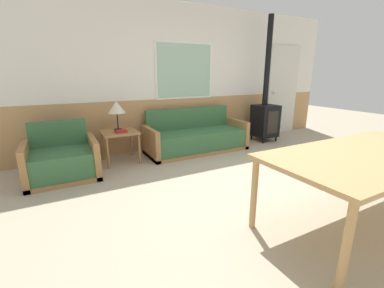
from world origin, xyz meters
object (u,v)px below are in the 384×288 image
table_lamp (117,108)px  dining_table (369,159)px  couch (196,138)px  armchair (62,161)px  wood_stove (265,113)px  side_table (120,136)px

table_lamp → dining_table: table_lamp is taller
couch → dining_table: bearing=-85.4°
couch → table_lamp: bearing=174.2°
armchair → dining_table: (2.54, -2.65, 0.43)m
table_lamp → couch: bearing=-5.8°
table_lamp → wood_stove: size_ratio=0.19×
armchair → table_lamp: 1.18m
table_lamp → wood_stove: 3.13m
armchair → couch: bearing=-5.7°
couch → wood_stove: bearing=-0.4°
couch → table_lamp: size_ratio=3.97×
side_table → table_lamp: 0.47m
couch → dining_table: 2.96m
armchair → table_lamp: (0.89, 0.41, 0.65)m
couch → armchair: couch is taller
armchair → wood_stove: size_ratio=0.37×
side_table → wood_stove: wood_stove is taller
couch → dining_table: size_ratio=0.92×
armchair → side_table: armchair is taller
side_table → wood_stove: (3.12, -0.06, 0.16)m
couch → table_lamp: (-1.41, 0.14, 0.65)m
armchair → side_table: size_ratio=1.66×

